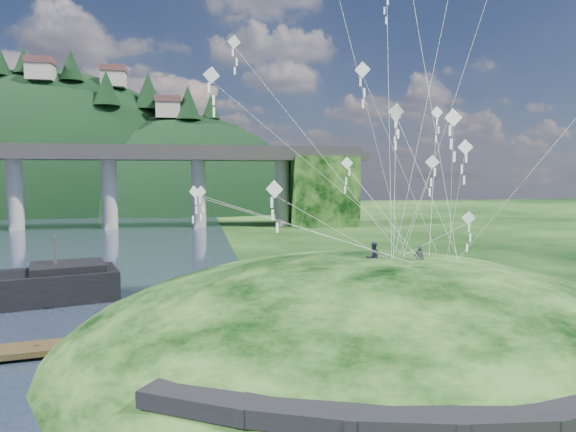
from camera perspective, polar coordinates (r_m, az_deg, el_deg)
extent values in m
plane|color=black|center=(26.61, -6.45, -16.37)|extent=(320.00, 320.00, 0.00)
ellipsoid|color=black|center=(30.51, 9.15, -16.62)|extent=(36.00, 32.00, 13.00)
cube|color=black|center=(18.39, -9.69, -19.45)|extent=(4.32, 3.62, 0.71)
cube|color=black|center=(17.14, 1.17, -21.02)|extent=(4.10, 2.97, 0.61)
cube|color=black|center=(17.09, 12.53, -21.23)|extent=(3.85, 2.37, 0.62)
cube|color=black|center=(18.05, 22.52, -20.19)|extent=(3.62, 1.83, 0.66)
cylinder|color=gray|center=(99.62, -28.06, 2.29)|extent=(2.60, 2.60, 13.00)
cylinder|color=gray|center=(96.02, -19.21, 2.50)|extent=(2.60, 2.60, 13.00)
cylinder|color=gray|center=(94.86, -9.91, 2.66)|extent=(2.60, 2.60, 13.00)
cylinder|color=gray|center=(96.21, -0.63, 2.76)|extent=(2.60, 2.60, 13.00)
cube|color=black|center=(97.74, 3.71, 2.78)|extent=(12.00, 11.00, 13.00)
ellipsoid|color=black|center=(156.40, -24.43, -1.56)|extent=(96.00, 68.00, 88.00)
ellipsoid|color=black|center=(144.17, -11.54, -3.32)|extent=(76.00, 56.00, 72.00)
cone|color=black|center=(147.64, -27.29, 15.13)|extent=(4.97, 4.97, 6.54)
cone|color=black|center=(142.68, -22.96, 15.17)|extent=(5.83, 5.83, 7.67)
cone|color=black|center=(135.19, -19.54, 13.26)|extent=(6.47, 6.47, 8.51)
cone|color=black|center=(140.98, -15.28, 13.25)|extent=(7.13, 7.13, 9.38)
cone|color=black|center=(135.11, -11.07, 12.27)|extent=(6.56, 6.56, 8.63)
cone|color=black|center=(140.69, -8.58, 11.92)|extent=(4.88, 4.88, 6.42)
cube|color=#BEB0A2|center=(141.83, -25.79, 14.16)|extent=(6.00, 5.00, 4.00)
cube|color=brown|center=(142.33, -25.83, 15.23)|extent=(6.40, 5.40, 1.60)
cube|color=#BEB0A2|center=(144.41, -18.82, 14.14)|extent=(6.00, 5.00, 4.00)
cube|color=brown|center=(144.90, -18.84, 15.19)|extent=(6.40, 5.40, 1.60)
cube|color=#BEB0A2|center=(135.96, -13.15, 11.34)|extent=(6.00, 5.00, 4.00)
cube|color=brown|center=(136.31, -13.17, 12.47)|extent=(6.40, 5.40, 1.60)
cube|color=black|center=(42.79, -23.25, -5.19)|extent=(6.21, 5.60, 0.52)
cylinder|color=#2D2B2B|center=(42.59, -24.48, -3.73)|extent=(0.21, 0.21, 2.62)
cube|color=#342815|center=(30.56, -20.93, -13.05)|extent=(12.85, 4.08, 0.32)
cylinder|color=#342815|center=(30.82, -26.12, -13.51)|extent=(0.27, 0.27, 0.91)
cylinder|color=#342815|center=(30.63, -20.91, -13.45)|extent=(0.27, 0.27, 0.91)
cylinder|color=#342815|center=(30.68, -15.69, -13.29)|extent=(0.27, 0.27, 0.91)
cylinder|color=#342815|center=(30.97, -10.53, -13.02)|extent=(0.27, 0.27, 0.91)
imported|color=#242831|center=(28.75, 14.39, -3.24)|extent=(0.63, 0.52, 1.47)
imported|color=#242831|center=(28.38, 9.46, -2.87)|extent=(0.85, 0.67, 1.72)
cube|color=white|center=(28.17, 15.74, 5.79)|extent=(0.69, 0.37, 0.74)
cube|color=white|center=(28.17, 15.72, 4.72)|extent=(0.10, 0.05, 0.43)
cube|color=white|center=(28.17, 15.69, 3.64)|extent=(0.10, 0.05, 0.43)
cube|color=white|center=(28.18, 15.67, 2.57)|extent=(0.10, 0.05, 0.43)
cube|color=white|center=(24.24, 17.89, 10.36)|extent=(0.53, 0.66, 0.78)
cube|color=white|center=(24.19, 17.86, 9.01)|extent=(0.10, 0.07, 0.47)
cube|color=white|center=(24.15, 17.83, 7.65)|extent=(0.10, 0.07, 0.47)
cube|color=white|center=(24.12, 17.79, 6.30)|extent=(0.10, 0.07, 0.47)
cube|color=white|center=(29.30, 11.94, 11.30)|extent=(0.86, 0.32, 0.84)
cube|color=white|center=(29.23, 11.92, 10.10)|extent=(0.11, 0.03, 0.50)
cube|color=white|center=(29.18, 11.90, 8.89)|extent=(0.11, 0.03, 0.50)
cube|color=white|center=(29.14, 11.88, 7.68)|extent=(0.11, 0.03, 0.50)
cube|color=white|center=(32.40, 10.92, 22.29)|extent=(0.09, 0.02, 0.41)
cube|color=white|center=(32.25, 10.91, 21.46)|extent=(0.09, 0.02, 0.41)
cube|color=white|center=(32.11, 10.89, 20.61)|extent=(0.09, 0.02, 0.41)
cube|color=white|center=(39.42, 11.90, 10.78)|extent=(0.80, 0.23, 0.78)
cube|color=white|center=(39.36, 11.89, 9.96)|extent=(0.10, 0.04, 0.46)
cube|color=white|center=(39.31, 11.87, 9.14)|extent=(0.10, 0.04, 0.46)
cube|color=white|center=(39.27, 11.86, 8.32)|extent=(0.10, 0.04, 0.46)
cube|color=white|center=(29.84, 19.43, -0.20)|extent=(0.77, 0.20, 0.76)
cube|color=white|center=(29.88, 19.40, -1.24)|extent=(0.10, 0.02, 0.45)
cube|color=white|center=(29.94, 19.38, -2.28)|extent=(0.10, 0.02, 0.45)
cube|color=white|center=(30.01, 19.35, -3.32)|extent=(0.10, 0.02, 0.45)
cube|color=white|center=(28.09, 8.28, 15.79)|extent=(0.74, 0.44, 0.82)
cube|color=white|center=(27.98, 8.27, 14.61)|extent=(0.11, 0.06, 0.48)
cube|color=white|center=(27.88, 8.25, 13.42)|extent=(0.11, 0.06, 0.48)
cube|color=white|center=(27.80, 8.24, 12.23)|extent=(0.11, 0.06, 0.48)
cube|color=white|center=(31.76, 6.58, 5.87)|extent=(0.62, 0.53, 0.77)
cube|color=white|center=(31.75, 6.57, 4.88)|extent=(0.10, 0.07, 0.45)
cube|color=white|center=(31.76, 6.56, 3.90)|extent=(0.10, 0.07, 0.45)
cube|color=white|center=(31.77, 6.55, 2.91)|extent=(0.10, 0.07, 0.45)
cube|color=white|center=(24.29, 19.10, 7.25)|extent=(0.47, 0.55, 0.67)
cube|color=white|center=(24.27, 19.07, 6.10)|extent=(0.08, 0.06, 0.40)
cube|color=white|center=(24.26, 19.04, 4.95)|extent=(0.08, 0.06, 0.40)
cube|color=white|center=(24.26, 19.01, 3.80)|extent=(0.08, 0.06, 0.40)
cube|color=white|center=(37.54, 16.23, 10.99)|extent=(0.56, 0.70, 0.84)
cube|color=white|center=(37.47, 16.21, 10.07)|extent=(0.10, 0.08, 0.49)
cube|color=white|center=(37.42, 16.19, 9.15)|extent=(0.10, 0.08, 0.49)
cube|color=white|center=(37.37, 16.17, 8.22)|extent=(0.10, 0.08, 0.49)
cube|color=white|center=(22.55, -1.52, 2.99)|extent=(0.70, 0.46, 0.79)
cube|color=white|center=(22.57, -1.52, 1.55)|extent=(0.10, 0.06, 0.46)
cube|color=white|center=(22.61, -1.52, 0.12)|extent=(0.10, 0.06, 0.46)
cube|color=white|center=(22.66, -1.51, -1.31)|extent=(0.10, 0.06, 0.46)
cube|color=white|center=(30.51, -6.02, 18.68)|extent=(0.75, 0.24, 0.74)
cube|color=white|center=(30.39, -6.01, 17.70)|extent=(0.10, 0.06, 0.44)
cube|color=white|center=(30.27, -6.00, 16.72)|extent=(0.10, 0.06, 0.44)
cube|color=white|center=(30.16, -5.99, 15.73)|extent=(0.10, 0.06, 0.44)
cube|color=white|center=(26.18, -8.51, 15.22)|extent=(0.83, 0.26, 0.82)
cube|color=white|center=(26.08, -8.49, 13.94)|extent=(0.11, 0.06, 0.48)
cube|color=white|center=(25.99, -8.48, 12.66)|extent=(0.11, 0.06, 0.48)
cube|color=white|center=(25.91, -8.46, 11.36)|extent=(0.11, 0.06, 0.48)
cube|color=white|center=(33.93, -10.36, 2.65)|extent=(0.68, 0.56, 0.82)
cube|color=white|center=(33.95, -10.35, 1.64)|extent=(0.11, 0.06, 0.49)
cube|color=white|center=(33.98, -10.33, 0.64)|extent=(0.11, 0.06, 0.49)
cube|color=white|center=(34.03, -10.32, -0.36)|extent=(0.11, 0.06, 0.49)
cube|color=white|center=(33.08, -9.68, 2.69)|extent=(0.72, 0.33, 0.75)
cube|color=white|center=(33.10, -9.67, 1.75)|extent=(0.09, 0.08, 0.44)
cube|color=white|center=(33.13, -9.66, 0.82)|extent=(0.09, 0.08, 0.44)
cube|color=white|center=(33.17, -9.64, -0.12)|extent=(0.09, 0.08, 0.44)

